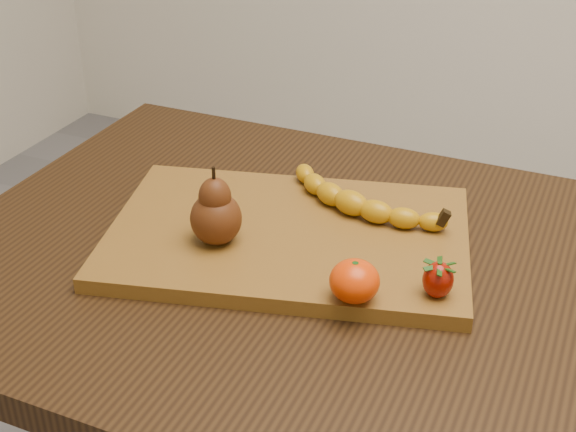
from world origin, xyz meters
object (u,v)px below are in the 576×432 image
at_px(pear, 215,206).
at_px(mandarin, 355,281).
at_px(cutting_board, 288,236).
at_px(table, 335,326).

relative_size(pear, mandarin, 1.78).
xyz_separation_m(pear, mandarin, (0.20, -0.05, -0.03)).
height_order(cutting_board, mandarin, mandarin).
bearing_deg(cutting_board, table, -27.86).
xyz_separation_m(cutting_board, pear, (-0.07, -0.06, 0.06)).
bearing_deg(table, pear, -163.82).
height_order(table, mandarin, mandarin).
height_order(table, pear, pear).
xyz_separation_m(table, pear, (-0.14, -0.04, 0.17)).
bearing_deg(cutting_board, pear, -153.83).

